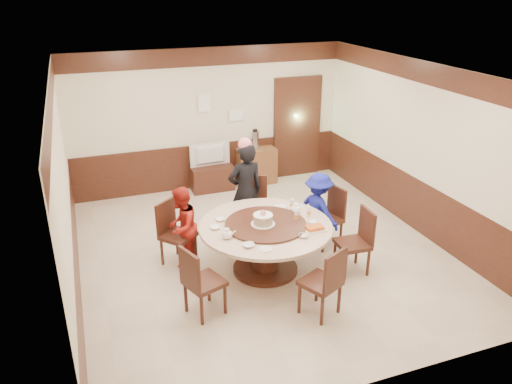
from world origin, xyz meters
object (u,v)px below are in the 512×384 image
object	(u,v)px
shrimp_platter	(315,228)
birthday_cake	(263,219)
banquet_table	(266,238)
thermos	(255,140)
person_blue	(318,210)
person_red	(182,227)
tv_stand	(212,178)
side_cabinet	(256,166)
person_standing	(245,191)
television	(211,155)

from	to	relation	value
shrimp_platter	birthday_cake	bearing A→B (deg)	150.22
banquet_table	shrimp_platter	world-z (taller)	shrimp_platter
thermos	person_blue	bearing A→B (deg)	-89.36
person_red	tv_stand	size ratio (longest dim) A/B	1.44
birthday_cake	side_cabinet	distance (m)	3.54
banquet_table	shrimp_platter	bearing A→B (deg)	-33.39
banquet_table	side_cabinet	size ratio (longest dim) A/B	2.38
tv_stand	thermos	bearing A→B (deg)	1.81
tv_stand	birthday_cake	bearing A→B (deg)	-92.46
person_standing	person_red	xyz separation A→B (m)	(-1.16, -0.49, -0.20)
tv_stand	person_standing	bearing A→B (deg)	-90.31
person_red	person_standing	bearing A→B (deg)	144.14
person_standing	television	xyz separation A→B (m)	(0.01, 2.15, -0.07)
thermos	side_cabinet	bearing A→B (deg)	0.00
person_blue	thermos	distance (m)	2.85
birthday_cake	side_cabinet	xyz separation A→B (m)	(1.12, 3.32, -0.48)
thermos	shrimp_platter	bearing A→B (deg)	-97.07
person_blue	tv_stand	world-z (taller)	person_blue
birthday_cake	side_cabinet	size ratio (longest dim) A/B	0.43
banquet_table	thermos	world-z (taller)	thermos
banquet_table	thermos	distance (m)	3.48
person_red	thermos	xyz separation A→B (m)	(2.12, 2.67, 0.33)
shrimp_platter	thermos	bearing A→B (deg)	82.93
banquet_table	person_red	bearing A→B (deg)	149.79
person_standing	person_blue	world-z (taller)	person_standing
birthday_cake	thermos	distance (m)	3.50
banquet_table	shrimp_platter	distance (m)	0.74
person_blue	thermos	bearing A→B (deg)	-18.00
television	person_blue	bearing A→B (deg)	106.13
person_standing	side_cabinet	xyz separation A→B (m)	(0.99, 2.18, -0.44)
thermos	banquet_table	bearing A→B (deg)	-107.50
side_cabinet	birthday_cake	bearing A→B (deg)	-108.62
person_red	television	world-z (taller)	person_red
person_blue	thermos	xyz separation A→B (m)	(-0.03, 2.84, 0.33)
person_red	shrimp_platter	xyz separation A→B (m)	(1.67, -1.01, 0.17)
tv_stand	television	distance (m)	0.49
person_red	thermos	distance (m)	3.42
banquet_table	tv_stand	size ratio (longest dim) A/B	2.24
side_cabinet	thermos	bearing A→B (deg)	180.00
shrimp_platter	thermos	size ratio (longest dim) A/B	0.79
person_blue	shrimp_platter	xyz separation A→B (m)	(-0.49, -0.85, 0.17)
person_standing	person_red	distance (m)	1.28
birthday_cake	person_red	bearing A→B (deg)	147.72
shrimp_platter	side_cabinet	bearing A→B (deg)	82.48
birthday_cake	television	world-z (taller)	birthday_cake
shrimp_platter	television	xyz separation A→B (m)	(-0.49, 3.65, -0.04)
person_red	tv_stand	world-z (taller)	person_red
person_blue	thermos	world-z (taller)	person_blue
side_cabinet	thermos	world-z (taller)	thermos
thermos	person_red	bearing A→B (deg)	-128.52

